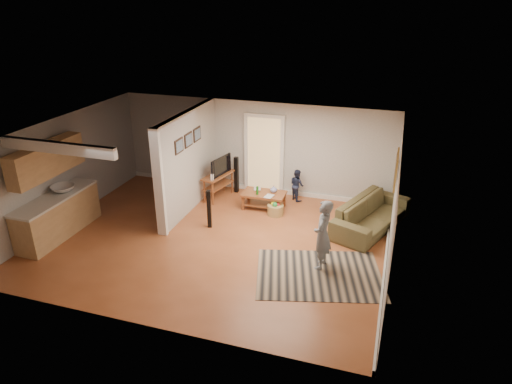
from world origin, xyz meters
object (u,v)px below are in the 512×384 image
Objects in this scene: sofa at (370,228)px; speaker_right at (236,175)px; toy_basket at (275,209)px; toddler at (296,199)px; coffee_table at (265,196)px; speaker_left at (209,209)px; child at (320,267)px; tv_console at (218,177)px.

sofa is 3.90m from speaker_right.
toddler reaches higher than toy_basket.
coffee_table is 1.18× the size of speaker_left.
toy_basket is 2.50m from child.
sofa is at bearing -162.41° from toddler.
toy_basket is at bearing -38.24° from coffee_table.
speaker_right is 2.52× the size of toy_basket.
coffee_table reaches higher than toddler.
tv_console is 2.79× the size of toy_basket.
child is 1.71× the size of toddler.
speaker_right reaches higher than tv_console.
coffee_table is (-2.69, 0.28, 0.33)m from sofa.
child is at bearing -42.24° from speaker_right.
sofa is 1.64× the size of child.
toddler is (1.70, 0.00, -0.51)m from speaker_right.
sofa is 2.32m from toy_basket.
speaker_right is (-1.03, 0.76, 0.18)m from coffee_table.
toddler reaches higher than sofa.
speaker_left reaches higher than sofa.
child is at bearing 156.28° from toddler.
child is (1.50, -2.00, -0.15)m from toy_basket.
coffee_table reaches higher than toy_basket.
speaker_right is at bearing 70.10° from tv_console.
child is (1.87, -2.29, -0.33)m from coffee_table.
speaker_left reaches higher than child.
sofa is at bearing -5.93° from coffee_table.
coffee_table is 0.50m from toy_basket.
toy_basket is at bearing -32.60° from speaker_right.
tv_console is 1.69m from speaker_left.
speaker_right is (-0.10, 2.14, 0.04)m from speaker_left.
speaker_right reaches higher than child.
child is at bearing -32.18° from speaker_left.
speaker_left is 2.98m from child.
speaker_right is at bearing 78.46° from speaker_left.
speaker_left is 1.73m from toy_basket.
tv_console is at bearing -118.00° from speaker_right.
sofa is 2.27m from toddler.
toy_basket is at bearing -139.15° from child.
tv_console is 4.15m from child.
speaker_right reaches higher than toddler.
tv_console is 1.21× the size of speaker_left.
child reaches higher than sofa.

